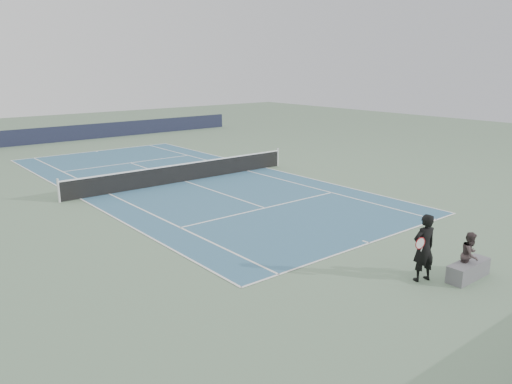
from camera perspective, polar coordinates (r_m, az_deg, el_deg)
ground at (r=26.06m, az=-8.09°, el=1.20°), size 80.00×80.00×0.00m
court_surface at (r=26.06m, az=-8.10°, el=1.21°), size 10.97×23.77×0.01m
tennis_net at (r=25.95m, az=-8.13°, el=2.29°), size 12.90×0.10×1.07m
windscreen_far at (r=42.09m, az=-20.98°, el=6.24°), size 30.00×0.25×1.20m
tennis_player at (r=14.61m, az=18.63°, el=-6.05°), size 0.88×0.71×1.94m
tennis_ball at (r=14.91m, az=21.85°, el=-9.82°), size 0.06×0.06×0.06m
spectator_bench at (r=15.36m, az=23.19°, el=-7.38°), size 1.61×0.74×1.37m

